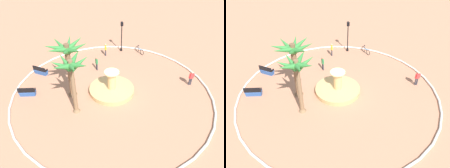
{
  "view_description": "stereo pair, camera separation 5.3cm",
  "coord_description": "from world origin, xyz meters",
  "views": [
    {
      "loc": [
        1.07,
        16.82,
        13.67
      ],
      "look_at": [
        0.01,
        -0.04,
        1.0
      ],
      "focal_mm": 35.14,
      "sensor_mm": 36.0,
      "label": 1
    },
    {
      "loc": [
        1.01,
        16.82,
        13.67
      ],
      "look_at": [
        0.01,
        -0.04,
        1.0
      ],
      "focal_mm": 35.14,
      "sensor_mm": 36.0,
      "label": 2
    }
  ],
  "objects": [
    {
      "name": "bench_east",
      "position": [
        8.2,
        -0.07,
        0.35
      ],
      "size": [
        1.61,
        0.52,
        1.0
      ],
      "color": "#335BA8",
      "rests_on": "ground"
    },
    {
      "name": "bicycle_red_frame",
      "position": [
        -3.99,
        -7.76,
        0.38
      ],
      "size": [
        0.81,
        1.57,
        0.94
      ],
      "color": "black",
      "rests_on": "ground"
    },
    {
      "name": "lamppost",
      "position": [
        -1.72,
        -8.53,
        2.35
      ],
      "size": [
        0.32,
        0.32,
        4.01
      ],
      "color": "black",
      "rests_on": "ground"
    },
    {
      "name": "palm_tree_near_fountain",
      "position": [
        3.33,
        2.47,
        4.33
      ],
      "size": [
        3.15,
        3.3,
        5.51
      ],
      "color": "brown",
      "rests_on": "ground"
    },
    {
      "name": "person_pedestrian_stroll",
      "position": [
        -8.07,
        -0.77,
        0.91
      ],
      "size": [
        0.53,
        0.23,
        1.62
      ],
      "color": "#33333D",
      "rests_on": "ground"
    },
    {
      "name": "palm_tree_by_curb",
      "position": [
        3.86,
        0.05,
        4.35
      ],
      "size": [
        3.78,
        3.71,
        5.68
      ],
      "color": "brown",
      "rests_on": "ground"
    },
    {
      "name": "person_cyclist_photo",
      "position": [
        1.47,
        -4.2,
        0.9
      ],
      "size": [
        0.3,
        0.5,
        1.62
      ],
      "color": "#33333D",
      "rests_on": "ground"
    },
    {
      "name": "plaza_curb",
      "position": [
        0.0,
        0.0,
        0.1
      ],
      "size": [
        19.36,
        19.36,
        0.2
      ],
      "primitive_type": "torus",
      "color": "silver",
      "rests_on": "ground"
    },
    {
      "name": "ground_plane",
      "position": [
        0.0,
        0.0,
        0.0
      ],
      "size": [
        80.0,
        80.0,
        0.0
      ],
      "primitive_type": "plane",
      "color": "tan"
    },
    {
      "name": "person_cyclist_helmet",
      "position": [
        0.35,
        -7.43,
        0.91
      ],
      "size": [
        0.22,
        0.53,
        1.63
      ],
      "color": "#33333D",
      "rests_on": "ground"
    },
    {
      "name": "bench_west",
      "position": [
        7.63,
        -3.74,
        0.35
      ],
      "size": [
        1.66,
        1.16,
        1.0
      ],
      "color": "#335BA8",
      "rests_on": "ground"
    },
    {
      "name": "fountain",
      "position": [
        0.04,
        -0.15,
        0.33
      ],
      "size": [
        4.41,
        4.41,
        2.34
      ],
      "color": "tan",
      "rests_on": "ground"
    }
  ]
}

